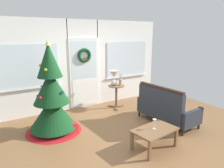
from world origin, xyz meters
name	(u,v)px	position (x,y,z in m)	size (l,w,h in m)	color
ground_plane	(123,133)	(0.00, 0.00, 0.00)	(6.76, 6.76, 0.00)	brown
back_wall_with_door	(84,64)	(0.00, 2.08, 1.28)	(5.20, 0.19, 2.55)	white
christmas_tree	(52,100)	(-1.29, 0.89, 0.73)	(1.23, 1.23, 2.04)	#4C331E
settee_sofa	(165,109)	(1.17, -0.09, 0.38)	(0.81, 1.54, 0.96)	black
side_table	(116,92)	(0.74, 1.44, 0.49)	(0.50, 0.48, 0.68)	brown
table_lamp	(114,76)	(0.68, 1.48, 0.97)	(0.28, 0.28, 0.44)	silver
flower_vase	(120,82)	(0.84, 1.38, 0.80)	(0.11, 0.10, 0.35)	tan
coffee_table	(155,132)	(0.16, -0.83, 0.34)	(0.90, 0.62, 0.39)	brown
wine_glass	(155,122)	(0.16, -0.81, 0.53)	(0.08, 0.08, 0.20)	silver
gift_box	(72,127)	(-0.93, 0.66, 0.10)	(0.20, 0.18, 0.20)	red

